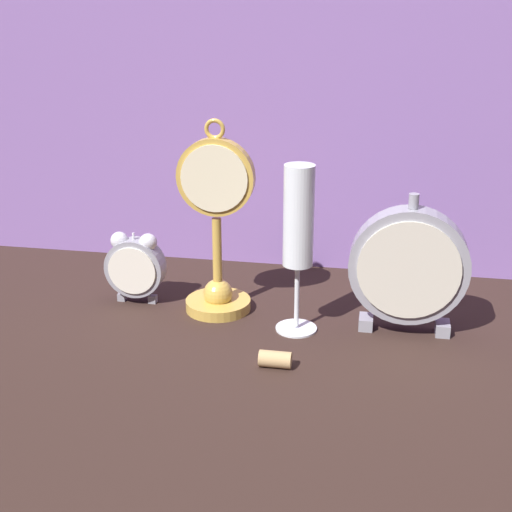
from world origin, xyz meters
name	(u,v)px	position (x,y,z in m)	size (l,w,h in m)	color
ground_plane	(245,347)	(0.00, 0.00, 0.00)	(4.00, 4.00, 0.00)	black
fabric_backdrop_drape	(283,74)	(0.00, 0.33, 0.33)	(1.54, 0.01, 0.66)	#8460A8
pocket_watch_on_stand	(217,238)	(-0.07, 0.11, 0.12)	(0.11, 0.10, 0.29)	gold
alarm_clock_twin_bell	(135,264)	(-0.20, 0.12, 0.06)	(0.09, 0.03, 0.11)	gray
mantel_clock_silver	(409,267)	(0.21, 0.09, 0.10)	(0.17, 0.04, 0.20)	gray
champagne_flute	(298,228)	(0.06, 0.07, 0.15)	(0.06, 0.06, 0.24)	silver
wine_cork	(275,359)	(0.05, -0.05, 0.01)	(0.02, 0.02, 0.04)	tan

